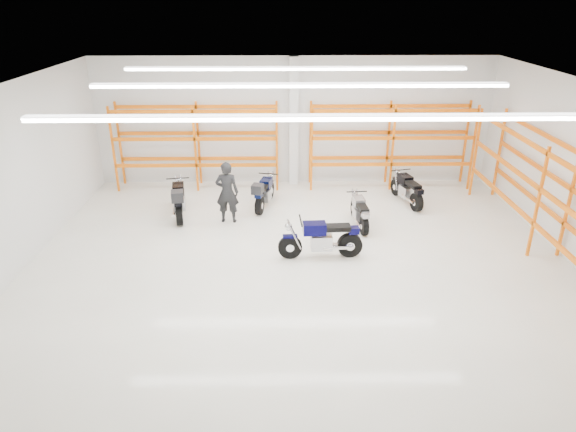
{
  "coord_description": "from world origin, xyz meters",
  "views": [
    {
      "loc": [
        -0.51,
        -12.01,
        6.42
      ],
      "look_at": [
        -0.29,
        0.5,
        0.98
      ],
      "focal_mm": 32.0,
      "sensor_mm": 36.0,
      "label": 1
    }
  ],
  "objects_px": {
    "motorcycle_back_a": "(179,201)",
    "motorcycle_back_c": "(360,213)",
    "motorcycle_back_b": "(264,193)",
    "motorcycle_back_d": "(408,190)",
    "motorcycle_main": "(324,239)",
    "standing_man": "(227,192)",
    "structural_column": "(294,123)"
  },
  "relations": [
    {
      "from": "standing_man",
      "to": "motorcycle_back_d",
      "type": "bearing_deg",
      "value": -163.26
    },
    {
      "from": "motorcycle_back_a",
      "to": "motorcycle_back_c",
      "type": "distance_m",
      "value": 5.55
    },
    {
      "from": "motorcycle_main",
      "to": "motorcycle_back_a",
      "type": "bearing_deg",
      "value": 147.72
    },
    {
      "from": "motorcycle_back_c",
      "to": "standing_man",
      "type": "height_order",
      "value": "standing_man"
    },
    {
      "from": "standing_man",
      "to": "structural_column",
      "type": "xyz_separation_m",
      "value": [
        2.09,
        3.44,
        1.3
      ]
    },
    {
      "from": "motorcycle_main",
      "to": "motorcycle_back_c",
      "type": "height_order",
      "value": "motorcycle_main"
    },
    {
      "from": "motorcycle_back_b",
      "to": "structural_column",
      "type": "distance_m",
      "value": 3.13
    },
    {
      "from": "standing_man",
      "to": "motorcycle_main",
      "type": "bearing_deg",
      "value": 142.95
    },
    {
      "from": "motorcycle_back_c",
      "to": "structural_column",
      "type": "distance_m",
      "value": 4.67
    },
    {
      "from": "standing_man",
      "to": "motorcycle_back_b",
      "type": "bearing_deg",
      "value": -131.53
    },
    {
      "from": "motorcycle_main",
      "to": "motorcycle_back_c",
      "type": "bearing_deg",
      "value": 57.66
    },
    {
      "from": "motorcycle_back_a",
      "to": "motorcycle_back_b",
      "type": "relative_size",
      "value": 1.09
    },
    {
      "from": "structural_column",
      "to": "motorcycle_back_d",
      "type": "bearing_deg",
      "value": -29.67
    },
    {
      "from": "motorcycle_back_a",
      "to": "motorcycle_back_d",
      "type": "height_order",
      "value": "motorcycle_back_a"
    },
    {
      "from": "motorcycle_main",
      "to": "standing_man",
      "type": "distance_m",
      "value": 3.64
    },
    {
      "from": "motorcycle_back_d",
      "to": "standing_man",
      "type": "height_order",
      "value": "standing_man"
    },
    {
      "from": "motorcycle_main",
      "to": "standing_man",
      "type": "bearing_deg",
      "value": 139.13
    },
    {
      "from": "motorcycle_back_a",
      "to": "motorcycle_back_d",
      "type": "distance_m",
      "value": 7.39
    },
    {
      "from": "motorcycle_back_b",
      "to": "motorcycle_back_d",
      "type": "xyz_separation_m",
      "value": [
        4.73,
        0.28,
        -0.04
      ]
    },
    {
      "from": "standing_man",
      "to": "structural_column",
      "type": "bearing_deg",
      "value": -117.47
    },
    {
      "from": "motorcycle_back_a",
      "to": "motorcycle_back_b",
      "type": "bearing_deg",
      "value": 15.36
    },
    {
      "from": "motorcycle_back_d",
      "to": "structural_column",
      "type": "relative_size",
      "value": 0.45
    },
    {
      "from": "motorcycle_back_c",
      "to": "motorcycle_back_a",
      "type": "bearing_deg",
      "value": 172.0
    },
    {
      "from": "motorcycle_back_a",
      "to": "motorcycle_back_c",
      "type": "bearing_deg",
      "value": -8.0
    },
    {
      "from": "motorcycle_back_a",
      "to": "standing_man",
      "type": "bearing_deg",
      "value": -12.21
    },
    {
      "from": "motorcycle_back_b",
      "to": "structural_column",
      "type": "xyz_separation_m",
      "value": [
        1.03,
        2.39,
        1.74
      ]
    },
    {
      "from": "standing_man",
      "to": "structural_column",
      "type": "height_order",
      "value": "structural_column"
    },
    {
      "from": "motorcycle_back_a",
      "to": "standing_man",
      "type": "height_order",
      "value": "standing_man"
    },
    {
      "from": "motorcycle_back_a",
      "to": "motorcycle_back_c",
      "type": "xyz_separation_m",
      "value": [
        5.49,
        -0.77,
        -0.12
      ]
    },
    {
      "from": "motorcycle_back_b",
      "to": "motorcycle_main",
      "type": "bearing_deg",
      "value": -63.82
    },
    {
      "from": "motorcycle_back_c",
      "to": "motorcycle_main",
      "type": "bearing_deg",
      "value": -122.34
    },
    {
      "from": "motorcycle_back_d",
      "to": "standing_man",
      "type": "xyz_separation_m",
      "value": [
        -5.79,
        -1.33,
        0.47
      ]
    }
  ]
}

